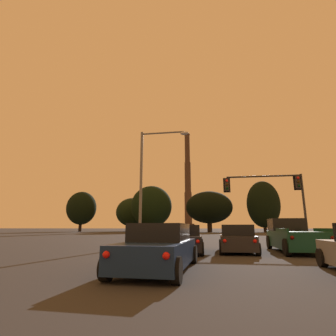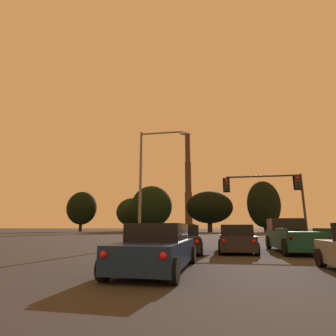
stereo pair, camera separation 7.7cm
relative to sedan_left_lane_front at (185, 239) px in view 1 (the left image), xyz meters
name	(u,v)px [view 1 (the left image)]	position (x,y,z in m)	size (l,w,h in m)	color
sedan_left_lane_front	(185,239)	(0.00, 0.00, 0.00)	(2.19, 4.78, 1.43)	black
pickup_truck_right_lane_front	(293,237)	(5.87, 1.19, 0.14)	(2.30, 5.55, 1.82)	#0F3823
hatchback_center_lane_front	(237,240)	(2.77, 0.29, 0.00)	(1.98, 4.14, 1.44)	#232328
sedan_left_lane_second	(159,248)	(-0.17, -6.14, 0.00)	(2.14, 4.76, 1.43)	navy
traffic_light_overhead_right	(274,190)	(6.61, 7.81, 3.61)	(6.42, 0.50, 5.55)	#2D2D30
street_lamp	(149,173)	(-2.95, 3.72, 4.54)	(3.66, 0.36, 8.39)	slate
smokestack	(188,190)	(-10.41, 118.82, 19.09)	(5.87, 5.87, 50.37)	#3C2B22
treeline_right_mid	(151,206)	(-15.99, 60.50, 6.59)	(11.96, 10.77, 13.22)	black
treeline_left_mid	(209,207)	(0.67, 60.51, 6.12)	(13.02, 11.72, 11.27)	black
treeline_far_left	(132,212)	(-24.69, 70.30, 5.52)	(10.91, 9.82, 10.88)	black
treeline_center_right	(81,208)	(-38.32, 61.35, 6.41)	(9.13, 8.22, 12.12)	black
treeline_center_left	(263,204)	(15.52, 61.47, 6.87)	(8.88, 7.99, 13.94)	black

